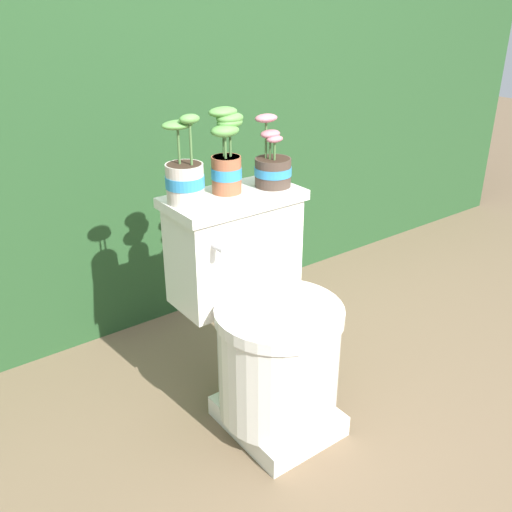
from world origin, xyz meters
The scene contains 6 objects.
ground_plane centered at (0.00, 0.00, 0.00)m, with size 12.00×12.00×0.00m, color brown.
hedge_backdrop centered at (0.00, 1.37, 0.70)m, with size 4.40×1.05×1.40m.
toilet centered at (-0.09, 0.11, 0.32)m, with size 0.41×0.52×0.71m.
potted_plant_left centered at (-0.24, 0.29, 0.78)m, with size 0.11×0.11×0.25m.
potted_plant_midleft centered at (-0.10, 0.29, 0.82)m, with size 0.11×0.09×0.25m.
potted_plant_middle centered at (0.04, 0.26, 0.77)m, with size 0.11×0.11×0.22m.
Camera 1 is at (-0.99, -1.05, 1.25)m, focal length 40.00 mm.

